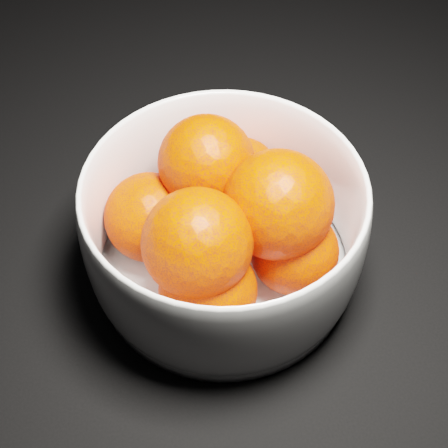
{
  "coord_description": "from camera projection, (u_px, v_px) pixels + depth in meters",
  "views": [
    {
      "loc": [
        0.22,
        -0.56,
        0.45
      ],
      "look_at": [
        0.25,
        -0.25,
        0.06
      ],
      "focal_mm": 50.0,
      "sensor_mm": 36.0,
      "label": 1
    }
  ],
  "objects": [
    {
      "name": "bowl",
      "position": [
        224.0,
        228.0,
        0.5
      ],
      "size": [
        0.23,
        0.23,
        0.11
      ],
      "rotation": [
        0.0,
        0.0,
        0.32
      ],
      "color": "silver",
      "rests_on": "ground"
    },
    {
      "name": "orange_pile",
      "position": [
        224.0,
        219.0,
        0.49
      ],
      "size": [
        0.19,
        0.19,
        0.12
      ],
      "color": "#F32C00",
      "rests_on": "bowl"
    }
  ]
}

